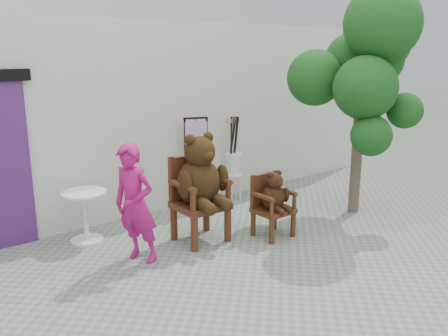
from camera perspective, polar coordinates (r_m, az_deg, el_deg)
name	(u,v)px	position (r m, az deg, el deg)	size (l,w,h in m)	color
ground_plane	(294,256)	(6.21, 8.41, -10.44)	(60.00, 60.00, 0.00)	gray
back_wall	(164,114)	(8.16, -7.23, 6.47)	(9.00, 1.00, 3.00)	silver
chair_big	(200,182)	(6.37, -2.93, -1.64)	(0.74, 0.79, 1.50)	#3E1C0D
chair_small	(273,198)	(6.63, 5.89, -3.63)	(0.50, 0.51, 0.95)	#3E1C0D
person	(136,205)	(5.79, -10.57, -4.34)	(0.55, 0.36, 1.51)	#B3166C
cafe_table	(85,211)	(6.71, -16.37, -4.93)	(0.60, 0.60, 0.70)	white
display_stand	(197,174)	(7.78, -3.32, -0.68)	(0.55, 0.49, 1.51)	black
stool_bucket	(234,163)	(8.24, 1.19, 0.58)	(0.32, 0.32, 1.45)	white
tree	(364,62)	(7.62, 16.51, 12.16)	(1.73, 1.83, 3.47)	#443529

